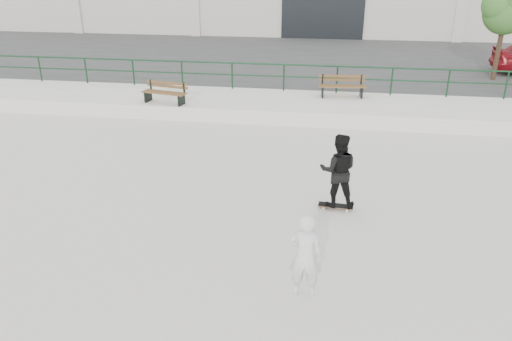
% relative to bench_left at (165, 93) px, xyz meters
% --- Properties ---
extents(ground, '(120.00, 120.00, 0.00)m').
position_rel_bench_left_xyz_m(ground, '(4.93, -8.46, -0.87)').
color(ground, beige).
rests_on(ground, ground).
extents(ledge, '(30.00, 3.00, 0.50)m').
position_rel_bench_left_xyz_m(ledge, '(4.93, 1.04, -0.62)').
color(ledge, silver).
rests_on(ledge, ground).
extents(parking_strip, '(60.00, 14.00, 0.50)m').
position_rel_bench_left_xyz_m(parking_strip, '(4.93, 9.54, -0.62)').
color(parking_strip, '#373737').
rests_on(parking_strip, ground).
extents(railing, '(28.00, 0.06, 1.03)m').
position_rel_bench_left_xyz_m(railing, '(4.93, 2.34, 0.38)').
color(railing, '#14381F').
rests_on(railing, ledge).
extents(bench_left, '(1.66, 0.79, 0.74)m').
position_rel_bench_left_xyz_m(bench_left, '(0.00, 0.00, 0.00)').
color(bench_left, brown).
rests_on(bench_left, ledge).
extents(bench_right, '(1.73, 0.64, 0.78)m').
position_rel_bench_left_xyz_m(bench_right, '(6.12, 1.80, 0.02)').
color(bench_right, brown).
rests_on(bench_right, ledge).
extents(tree, '(2.16, 1.92, 3.84)m').
position_rel_bench_left_xyz_m(tree, '(12.41, 5.53, 2.51)').
color(tree, '#412B20').
rests_on(tree, parking_strip).
extents(skateboard, '(0.79, 0.26, 0.09)m').
position_rel_bench_left_xyz_m(skateboard, '(6.01, -6.17, -0.79)').
color(skateboard, black).
rests_on(skateboard, ground).
extents(standing_skater, '(0.84, 0.66, 1.70)m').
position_rel_bench_left_xyz_m(standing_skater, '(6.01, -6.17, 0.08)').
color(standing_skater, black).
rests_on(standing_skater, skateboard).
extents(seated_skater, '(0.57, 0.38, 1.52)m').
position_rel_bench_left_xyz_m(seated_skater, '(5.49, -9.38, -0.10)').
color(seated_skater, silver).
rests_on(seated_skater, ground).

